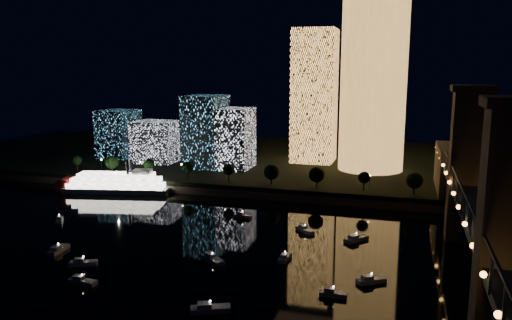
# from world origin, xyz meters

# --- Properties ---
(ground) EXTENTS (520.00, 520.00, 0.00)m
(ground) POSITION_xyz_m (0.00, 0.00, 0.00)
(ground) COLOR black
(ground) RESTS_ON ground
(far_bank) EXTENTS (420.00, 160.00, 5.00)m
(far_bank) POSITION_xyz_m (0.00, 160.00, 2.50)
(far_bank) COLOR black
(far_bank) RESTS_ON ground
(seawall) EXTENTS (420.00, 6.00, 3.00)m
(seawall) POSITION_xyz_m (0.00, 82.00, 1.50)
(seawall) COLOR #6B5E4C
(seawall) RESTS_ON ground
(tower_cylindrical) EXTENTS (34.00, 34.00, 89.99)m
(tower_cylindrical) POSITION_xyz_m (29.11, 135.00, 50.12)
(tower_cylindrical) COLOR #FDAD51
(tower_cylindrical) RESTS_ON far_bank
(tower_rectangular) EXTENTS (22.36, 22.36, 71.16)m
(tower_rectangular) POSITION_xyz_m (-2.64, 149.91, 40.58)
(tower_rectangular) COLOR #FDAD51
(tower_rectangular) RESTS_ON far_bank
(midrise_blocks) EXTENTS (93.33, 34.80, 36.80)m
(midrise_blocks) POSITION_xyz_m (-68.16, 122.42, 20.09)
(midrise_blocks) COLOR white
(midrise_blocks) RESTS_ON far_bank
(truss_bridge) EXTENTS (13.00, 266.00, 50.00)m
(truss_bridge) POSITION_xyz_m (65.00, 3.72, 16.25)
(truss_bridge) COLOR #162748
(truss_bridge) RESTS_ON ground
(riverboat) EXTENTS (52.17, 20.89, 15.42)m
(riverboat) POSITION_xyz_m (-80.46, 72.56, 3.95)
(riverboat) COLOR silver
(riverboat) RESTS_ON ground
(motorboats) EXTENTS (119.35, 76.84, 2.78)m
(motorboats) POSITION_xyz_m (-5.51, 10.62, 0.81)
(motorboats) COLOR silver
(motorboats) RESTS_ON ground
(esplanade_trees) EXTENTS (165.85, 6.96, 8.98)m
(esplanade_trees) POSITION_xyz_m (-22.61, 88.00, 10.47)
(esplanade_trees) COLOR black
(esplanade_trees) RESTS_ON far_bank
(street_lamps) EXTENTS (132.70, 0.70, 5.65)m
(street_lamps) POSITION_xyz_m (-34.00, 94.00, 9.02)
(street_lamps) COLOR black
(street_lamps) RESTS_ON far_bank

